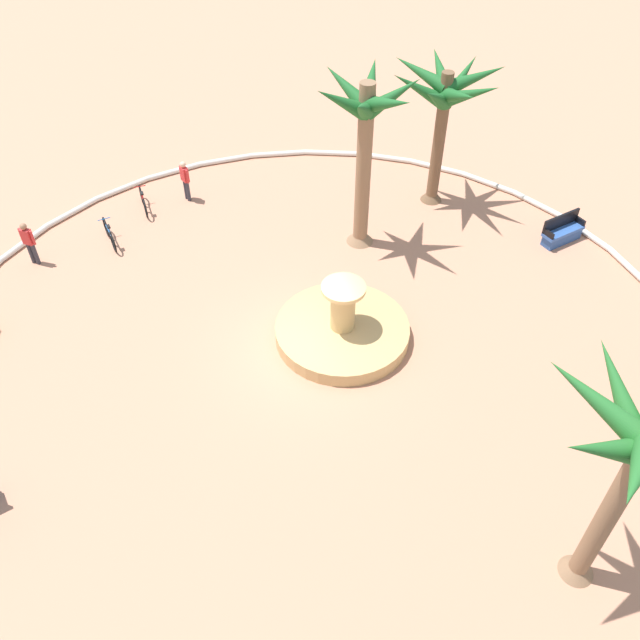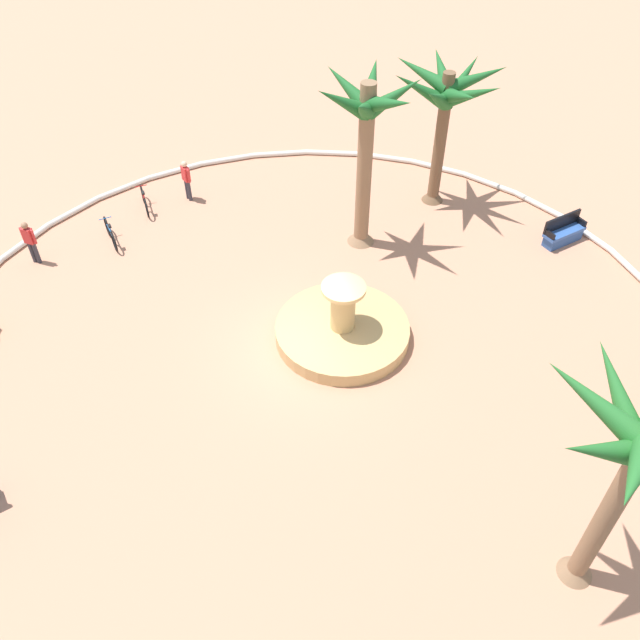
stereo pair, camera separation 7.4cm
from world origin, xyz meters
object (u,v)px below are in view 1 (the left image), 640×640
(fountain, at_px, (342,330))
(bench_north, at_px, (562,233))
(palm_tree_mid_plaza, at_px, (445,99))
(person_cyclist_helmet, at_px, (29,241))
(palm_tree_far_side, at_px, (365,129))
(person_cyclist_photo, at_px, (185,179))
(bicycle_by_lamppost, at_px, (143,201))
(bicycle_red_frame, at_px, (109,234))

(fountain, relative_size, bench_north, 2.38)
(palm_tree_mid_plaza, xyz_separation_m, person_cyclist_helmet, (14.37, 0.66, -3.13))
(palm_tree_far_side, height_order, bench_north, palm_tree_far_side)
(fountain, height_order, person_cyclist_photo, fountain)
(person_cyclist_helmet, height_order, person_cyclist_photo, person_cyclist_photo)
(palm_tree_far_side, bearing_deg, bench_north, 167.23)
(bicycle_by_lamppost, bearing_deg, person_cyclist_helmet, 33.19)
(person_cyclist_helmet, distance_m, person_cyclist_photo, 5.99)
(person_cyclist_photo, bearing_deg, palm_tree_mid_plaza, 167.06)
(bicycle_by_lamppost, relative_size, person_cyclist_photo, 1.07)
(bench_north, xyz_separation_m, bicycle_by_lamppost, (14.17, -5.25, 0.04))
(fountain, xyz_separation_m, palm_tree_far_side, (-1.78, -4.47, 3.97))
(person_cyclist_photo, bearing_deg, person_cyclist_helmet, 27.18)
(person_cyclist_helmet, xyz_separation_m, person_cyclist_photo, (-5.33, -2.74, 0.00))
(palm_tree_far_side, relative_size, person_cyclist_photo, 3.73)
(bicycle_by_lamppost, height_order, person_cyclist_helmet, person_cyclist_helmet)
(palm_tree_mid_plaza, height_order, palm_tree_far_side, palm_tree_far_side)
(palm_tree_far_side, distance_m, bench_north, 8.06)
(palm_tree_mid_plaza, relative_size, bench_north, 3.11)
(palm_tree_mid_plaza, relative_size, palm_tree_far_side, 0.87)
(fountain, bearing_deg, bench_north, -161.41)
(fountain, bearing_deg, bicycle_by_lamppost, -55.93)
(palm_tree_far_side, relative_size, bicycle_by_lamppost, 3.51)
(fountain, height_order, palm_tree_mid_plaza, palm_tree_mid_plaza)
(palm_tree_far_side, distance_m, bicycle_by_lamppost, 9.06)
(palm_tree_mid_plaza, xyz_separation_m, bench_north, (-3.49, 3.49, -3.68))
(person_cyclist_helmet, bearing_deg, person_cyclist_photo, -152.82)
(bicycle_by_lamppost, xyz_separation_m, person_cyclist_photo, (-1.64, -0.32, 0.52))
(bench_north, bearing_deg, palm_tree_mid_plaza, -45.04)
(person_cyclist_photo, bearing_deg, bicycle_red_frame, 37.11)
(fountain, xyz_separation_m, bicycle_by_lamppost, (5.52, -8.16, 0.09))
(palm_tree_mid_plaza, xyz_separation_m, palm_tree_far_side, (3.38, 1.94, 0.24))
(bicycle_red_frame, distance_m, person_cyclist_helmet, 2.60)
(palm_tree_mid_plaza, height_order, person_cyclist_photo, palm_tree_mid_plaza)
(palm_tree_far_side, distance_m, person_cyclist_photo, 7.71)
(fountain, height_order, bench_north, fountain)
(bicycle_by_lamppost, relative_size, person_cyclist_helmet, 1.07)
(palm_tree_far_side, height_order, bicycle_red_frame, palm_tree_far_side)
(bicycle_by_lamppost, bearing_deg, fountain, 124.07)
(person_cyclist_photo, bearing_deg, bicycle_by_lamppost, 11.09)
(palm_tree_mid_plaza, bearing_deg, person_cyclist_helmet, 2.63)
(bench_north, distance_m, person_cyclist_photo, 13.72)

